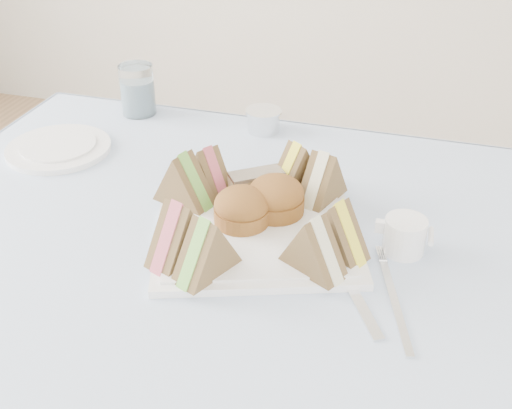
# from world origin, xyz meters

# --- Properties ---
(tablecloth) EXTENTS (1.02, 1.02, 0.01)m
(tablecloth) POSITION_xyz_m (0.00, 0.00, 0.74)
(tablecloth) COLOR #B5D0F2
(tablecloth) RESTS_ON table
(serving_plate) EXTENTS (0.39, 0.39, 0.01)m
(serving_plate) POSITION_xyz_m (0.09, 0.10, 0.75)
(serving_plate) COLOR white
(serving_plate) RESTS_ON tablecloth
(sandwich_fl_a) EXTENTS (0.08, 0.11, 0.09)m
(sandwich_fl_a) POSITION_xyz_m (0.01, -0.01, 0.80)
(sandwich_fl_a) COLOR brown
(sandwich_fl_a) RESTS_ON serving_plate
(sandwich_fl_b) EXTENTS (0.08, 0.11, 0.09)m
(sandwich_fl_b) POSITION_xyz_m (0.06, -0.03, 0.80)
(sandwich_fl_b) COLOR brown
(sandwich_fl_b) RESTS_ON serving_plate
(sandwich_fr_a) EXTENTS (0.11, 0.08, 0.08)m
(sandwich_fr_a) POSITION_xyz_m (0.22, 0.07, 0.80)
(sandwich_fr_a) COLOR brown
(sandwich_fr_a) RESTS_ON serving_plate
(sandwich_fr_b) EXTENTS (0.11, 0.09, 0.09)m
(sandwich_fr_b) POSITION_xyz_m (0.20, 0.02, 0.80)
(sandwich_fr_b) COLOR brown
(sandwich_fr_b) RESTS_ON serving_plate
(sandwich_bl_a) EXTENTS (0.11, 0.08, 0.09)m
(sandwich_bl_a) POSITION_xyz_m (-0.04, 0.13, 0.80)
(sandwich_bl_a) COLOR brown
(sandwich_bl_a) RESTS_ON serving_plate
(sandwich_bl_b) EXTENTS (0.10, 0.09, 0.08)m
(sandwich_bl_b) POSITION_xyz_m (-0.02, 0.18, 0.80)
(sandwich_bl_b) COLOR brown
(sandwich_bl_b) RESTS_ON serving_plate
(sandwich_br_a) EXTENTS (0.07, 0.11, 0.09)m
(sandwich_br_a) POSITION_xyz_m (0.17, 0.20, 0.80)
(sandwich_br_a) COLOR brown
(sandwich_br_a) RESTS_ON serving_plate
(sandwich_br_b) EXTENTS (0.09, 0.10, 0.08)m
(sandwich_br_b) POSITION_xyz_m (0.12, 0.23, 0.80)
(sandwich_br_b) COLOR brown
(sandwich_br_b) RESTS_ON serving_plate
(scone_left) EXTENTS (0.11, 0.11, 0.06)m
(scone_left) POSITION_xyz_m (0.07, 0.10, 0.79)
(scone_left) COLOR brown
(scone_left) RESTS_ON serving_plate
(scone_right) EXTENTS (0.13, 0.13, 0.06)m
(scone_right) POSITION_xyz_m (0.11, 0.14, 0.79)
(scone_right) COLOR brown
(scone_right) RESTS_ON serving_plate
(pastry_slice) EXTENTS (0.09, 0.08, 0.04)m
(pastry_slice) POSITION_xyz_m (0.07, 0.19, 0.78)
(pastry_slice) COLOR #CBBC8E
(pastry_slice) RESTS_ON serving_plate
(side_plate) EXTENTS (0.24, 0.24, 0.01)m
(side_plate) POSITION_xyz_m (-0.35, 0.25, 0.75)
(side_plate) COLOR white
(side_plate) RESTS_ON tablecloth
(water_glass) EXTENTS (0.08, 0.08, 0.11)m
(water_glass) POSITION_xyz_m (-0.28, 0.46, 0.80)
(water_glass) COLOR white
(water_glass) RESTS_ON tablecloth
(tea_strainer) EXTENTS (0.09, 0.09, 0.04)m
(tea_strainer) POSITION_xyz_m (0.00, 0.45, 0.77)
(tea_strainer) COLOR silver
(tea_strainer) RESTS_ON tablecloth
(knife) EXTENTS (0.11, 0.18, 0.00)m
(knife) POSITION_xyz_m (0.26, -0.01, 0.75)
(knife) COLOR silver
(knife) RESTS_ON tablecloth
(fork) EXTENTS (0.07, 0.19, 0.00)m
(fork) POSITION_xyz_m (0.32, -0.02, 0.75)
(fork) COLOR silver
(fork) RESTS_ON tablecloth
(creamer_jug) EXTENTS (0.07, 0.07, 0.05)m
(creamer_jug) POSITION_xyz_m (0.31, 0.11, 0.77)
(creamer_jug) COLOR white
(creamer_jug) RESTS_ON tablecloth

